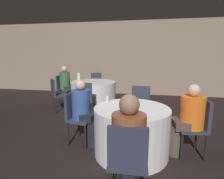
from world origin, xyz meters
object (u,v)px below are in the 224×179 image
chair_near_west (77,113)px  person_floral_shirt (129,144)px  person_blue_shirt (85,113)px  chair_near_south (128,157)px  chair_far_southwest (57,92)px  soda_can_blue (131,104)px  person_green_jacket (67,85)px  chair_far_south (85,97)px  table_far (94,94)px  pizza_plate_near (127,111)px  soda_can_silver (107,99)px  bottle_far (79,77)px  table_near (131,131)px  chair_far_west (63,86)px  chair_near_north (140,104)px  person_orange_shirt (187,120)px  chair_near_east (197,122)px  chair_far_north (96,83)px

chair_near_west → person_floral_shirt: 1.43m
person_blue_shirt → chair_near_south: bearing=47.1°
chair_far_southwest → soda_can_blue: (2.18, -1.76, 0.27)m
person_blue_shirt → soda_can_blue: 0.85m
chair_far_southwest → person_green_jacket: size_ratio=0.74×
chair_far_south → person_floral_shirt: size_ratio=0.77×
table_far → pizza_plate_near: 2.97m
chair_near_west → soda_can_silver: 0.60m
chair_far_southwest → person_blue_shirt: size_ratio=0.79×
chair_near_west → chair_far_southwest: size_ratio=1.00×
chair_near_west → bottle_far: bearing=-149.3°
chair_near_south → person_floral_shirt: 0.17m
pizza_plate_near → soda_can_silver: bearing=131.3°
pizza_plate_near → table_near: bearing=76.3°
person_green_jacket → soda_can_blue: bearing=49.0°
chair_far_southwest → soda_can_silver: (1.75, -1.53, 0.27)m
chair_far_south → soda_can_silver: size_ratio=7.34×
chair_far_west → soda_can_silver: size_ratio=7.34×
pizza_plate_near → chair_far_south: bearing=127.0°
chair_near_west → chair_far_west: (-1.44, 2.40, 0.00)m
chair_far_south → person_floral_shirt: 2.53m
table_near → chair_far_southwest: chair_far_southwest is taller
chair_near_north → bottle_far: size_ratio=3.44×
person_orange_shirt → table_far: bearing=35.6°
chair_near_east → soda_can_blue: 1.04m
chair_near_east → chair_far_west: 4.20m
chair_far_southwest → soda_can_blue: size_ratio=7.34×
soda_can_silver → soda_can_blue: bearing=-28.7°
person_blue_shirt → chair_far_southwest: bearing=-128.7°
person_blue_shirt → bottle_far: (-0.98, 2.26, 0.32)m
table_far → bottle_far: bearing=-176.9°
table_near → chair_near_south: 1.01m
chair_far_north → person_orange_shirt: person_orange_shirt is taller
chair_far_north → person_blue_shirt: 3.43m
chair_near_north → chair_near_west: bearing=42.5°
table_near → pizza_plate_near: size_ratio=5.23×
chair_far_north → person_green_jacket: bearing=41.8°
table_far → chair_near_north: chair_near_north is taller
chair_near_north → chair_far_southwest: bearing=-13.0°
chair_near_north → chair_far_southwest: (-2.29, 0.77, 0.00)m
table_far → pizza_plate_near: pizza_plate_near is taller
chair_near_south → chair_far_south: (-1.27, 2.35, 0.00)m
person_orange_shirt → chair_far_south: bearing=51.4°
chair_far_south → person_green_jacket: bearing=124.6°
chair_near_north → bottle_far: 2.39m
person_green_jacket → person_floral_shirt: bearing=41.7°
person_floral_shirt → person_blue_shirt: person_floral_shirt is taller
table_near → table_far: 2.78m
chair_near_east → person_orange_shirt: 0.17m
person_floral_shirt → bottle_far: 3.73m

